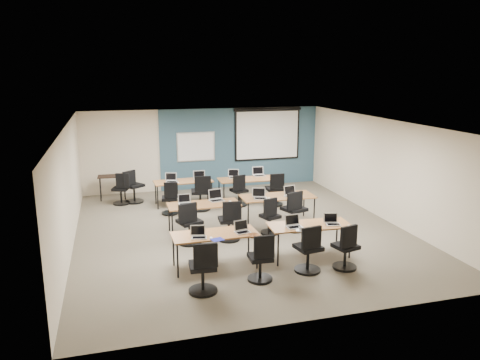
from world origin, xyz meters
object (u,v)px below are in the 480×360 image
object	(u,v)px
laptop_5	(216,198)
laptop_9	(200,178)
laptop_2	(294,224)
task_chair_10	(239,193)
task_chair_8	(170,201)
task_chair_6	(270,219)
training_table_mid_left	(204,206)
spare_chair_a	(133,189)
training_table_mid_right	(278,197)
spare_chair_b	(122,191)
task_chair_3	(346,251)
laptop_8	(171,180)
laptop_7	(291,194)
training_table_back_left	(183,182)
task_chair_11	(275,192)
laptop_0	(199,235)
laptop_3	(332,222)
task_chair_0	(203,272)
laptop_1	(242,229)
task_chair_9	(201,196)
utility_table	(112,179)
task_chair_7	(294,214)
laptop_4	(185,202)
task_chair_5	(230,224)
whiteboard	(196,147)
training_table_front_left	(215,236)
laptop_10	(234,176)
laptop_11	(259,174)
task_chair_2	(309,253)
training_table_front_right	(309,227)
task_chair_1	(261,262)

from	to	relation	value
laptop_5	laptop_9	bearing A→B (deg)	77.84
laptop_2	task_chair_10	bearing A→B (deg)	85.97
laptop_2	task_chair_8	bearing A→B (deg)	113.90
task_chair_6	task_chair_8	distance (m)	3.13
training_table_mid_left	spare_chair_a	bearing A→B (deg)	116.51
training_table_mid_left	training_table_mid_right	distance (m)	2.02
task_chair_8	spare_chair_b	distance (m)	1.89
task_chair_3	spare_chair_b	xyz separation A→B (m)	(-4.22, 6.04, 0.00)
laptop_8	laptop_7	bearing A→B (deg)	-24.62
training_table_back_left	laptop_2	size ratio (longest dim) A/B	5.26
task_chair_3	spare_chair_b	world-z (taller)	spare_chair_b
laptop_9	task_chair_11	size ratio (longest dim) A/B	0.35
laptop_0	laptop_5	size ratio (longest dim) A/B	0.82
laptop_3	spare_chair_a	size ratio (longest dim) A/B	0.29
task_chair_0	laptop_1	bearing A→B (deg)	49.38
laptop_9	task_chair_9	distance (m)	0.82
laptop_5	task_chair_9	distance (m)	1.66
utility_table	task_chair_3	bearing A→B (deg)	-54.32
task_chair_7	spare_chair_b	distance (m)	5.44
laptop_3	training_table_mid_left	bearing A→B (deg)	150.63
laptop_5	laptop_7	distance (m)	1.98
task_chair_6	task_chair_9	world-z (taller)	task_chair_9
laptop_4	task_chair_5	distance (m)	1.32
task_chair_6	training_table_mid_right	bearing A→B (deg)	40.76
task_chair_5	utility_table	distance (m)	5.24
whiteboard	task_chair_5	world-z (taller)	whiteboard
task_chair_7	task_chair_9	bearing A→B (deg)	109.92
laptop_8	laptop_0	bearing A→B (deg)	-74.53
laptop_1	spare_chair_a	bearing A→B (deg)	99.14
laptop_8	spare_chair_b	xyz separation A→B (m)	(-1.44, 0.52, -0.39)
training_table_front_left	laptop_9	distance (m)	4.77
laptop_1	utility_table	distance (m)	6.52
laptop_9	laptop_10	world-z (taller)	laptop_9
spare_chair_b	laptop_10	bearing A→B (deg)	11.12
laptop_11	utility_table	size ratio (longest dim) A/B	0.43
task_chair_2	task_chair_10	xyz separation A→B (m)	(-0.09, 4.87, -0.02)
laptop_5	task_chair_5	xyz separation A→B (m)	(0.10, -0.99, -0.38)
task_chair_8	laptop_5	bearing A→B (deg)	-47.65
laptop_3	task_chair_10	world-z (taller)	task_chair_10
whiteboard	training_table_back_left	xyz separation A→B (m)	(-0.71, -1.73, -0.77)
training_table_front_right	task_chair_0	distance (m)	2.76
task_chair_2	task_chair_11	size ratio (longest dim) A/B	1.01
task_chair_7	task_chair_2	bearing A→B (deg)	-124.55
training_table_front_left	laptop_10	size ratio (longest dim) A/B	5.29
training_table_mid_left	utility_table	size ratio (longest dim) A/B	2.09
training_table_mid_right	laptop_4	world-z (taller)	laptop_4
task_chair_5	laptop_11	distance (m)	3.86
laptop_11	utility_table	world-z (taller)	laptop_11
laptop_4	laptop_11	size ratio (longest dim) A/B	0.86
training_table_back_left	task_chair_1	size ratio (longest dim) A/B	1.78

